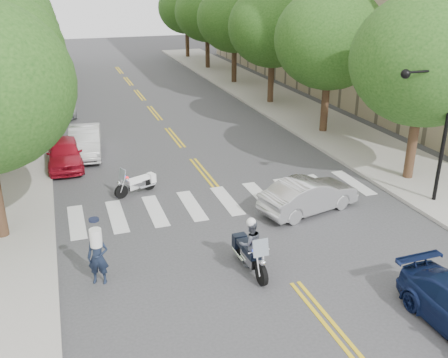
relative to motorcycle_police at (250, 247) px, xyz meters
name	(u,v)px	position (x,y,z in m)	size (l,w,h in m)	color
ground	(295,283)	(1.06, -1.18, -0.84)	(140.00, 140.00, 0.00)	#38383A
sidewalk_left	(8,124)	(-8.44, 20.82, -0.77)	(5.00, 60.00, 0.15)	#9E9991
sidewalk_right	(279,102)	(10.56, 20.82, -0.77)	(5.00, 60.00, 0.15)	#9E9991
tree_l_2	(6,35)	(-7.74, 20.82, 4.71)	(6.40, 6.40, 8.45)	#382316
tree_l_3	(13,24)	(-7.74, 28.82, 4.71)	(6.40, 6.40, 8.45)	#382316
tree_l_4	(17,17)	(-7.74, 36.82, 4.71)	(6.40, 6.40, 8.45)	#382316
tree_l_5	(20,11)	(-7.74, 44.82, 4.71)	(6.40, 6.40, 8.45)	#382316
tree_r_0	(425,60)	(9.86, 4.82, 4.71)	(6.40, 6.40, 8.45)	#382316
tree_r_1	(330,39)	(9.86, 12.82, 4.71)	(6.40, 6.40, 8.45)	#382316
tree_r_2	(273,27)	(9.86, 20.82, 4.71)	(6.40, 6.40, 8.45)	#382316
tree_r_3	(234,18)	(9.86, 28.82, 4.71)	(6.40, 6.40, 8.45)	#382316
tree_r_4	(207,12)	(9.86, 36.82, 4.71)	(6.40, 6.40, 8.45)	#382316
tree_r_5	(186,8)	(9.86, 44.82, 4.71)	(6.40, 6.40, 8.45)	#382316
traffic_signal_pole	(438,118)	(8.78, 2.31, 2.88)	(2.82, 0.42, 6.00)	black
motorcycle_police	(250,247)	(0.00, 0.00, 0.00)	(0.80, 2.33, 1.90)	black
motorcycle_parked	(139,183)	(-2.33, 7.37, -0.39)	(1.94, 1.02, 1.31)	black
officer_standing	(98,257)	(-4.69, 0.82, 0.05)	(0.65, 0.43, 1.79)	#161F32
convertible	(309,195)	(3.87, 3.32, -0.15)	(1.48, 4.23, 1.39)	#B4B4B6
parked_car_a	(65,153)	(-5.24, 11.82, -0.13)	(1.68, 4.18, 1.42)	#AA1224
parked_car_b	(85,141)	(-4.14, 13.32, -0.10)	(1.58, 4.53, 1.49)	silver
parked_car_c	(59,106)	(-5.24, 22.32, -0.22)	(2.08, 4.52, 1.26)	#AFB2B7
parked_car_d	(58,103)	(-5.24, 23.32, -0.19)	(1.84, 4.51, 1.31)	black
parked_car_e	(56,88)	(-5.24, 28.33, -0.11)	(1.73, 4.30, 1.46)	#A0A1A5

